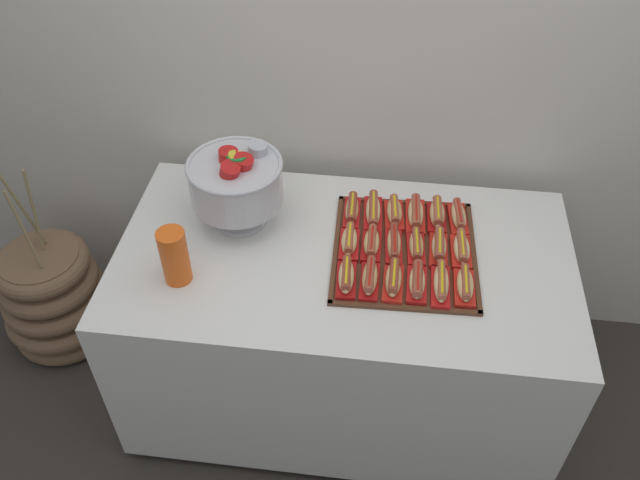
% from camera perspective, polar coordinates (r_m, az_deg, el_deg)
% --- Properties ---
extents(ground_plane, '(10.00, 10.00, 0.00)m').
position_cam_1_polar(ground_plane, '(2.81, 1.71, -12.57)').
color(ground_plane, '#38332D').
extents(back_wall, '(6.00, 0.10, 2.60)m').
position_cam_1_polar(back_wall, '(2.36, 3.82, 17.44)').
color(back_wall, silver).
rests_on(back_wall, ground_plane).
extents(buffet_table, '(1.55, 0.85, 0.78)m').
position_cam_1_polar(buffet_table, '(2.49, 1.91, -7.31)').
color(buffet_table, white).
rests_on(buffet_table, ground_plane).
extents(floor_vase, '(0.46, 0.46, 1.00)m').
position_cam_1_polar(floor_vase, '(3.03, -22.04, -4.59)').
color(floor_vase, brown).
rests_on(floor_vase, ground_plane).
extents(serving_tray, '(0.50, 0.54, 0.01)m').
position_cam_1_polar(serving_tray, '(2.24, 7.34, -1.00)').
color(serving_tray, '#56331E').
rests_on(serving_tray, buffet_table).
extents(hot_dog_0, '(0.07, 0.16, 0.06)m').
position_cam_1_polar(hot_dog_0, '(2.09, 2.30, -3.21)').
color(hot_dog_0, '#B21414').
rests_on(hot_dog_0, serving_tray).
extents(hot_dog_1, '(0.06, 0.16, 0.06)m').
position_cam_1_polar(hot_dog_1, '(2.09, 4.35, -3.32)').
color(hot_dog_1, '#B21414').
rests_on(hot_dog_1, serving_tray).
extents(hot_dog_2, '(0.07, 0.16, 0.06)m').
position_cam_1_polar(hot_dog_2, '(2.09, 6.41, -3.44)').
color(hot_dog_2, red).
rests_on(hot_dog_2, serving_tray).
extents(hot_dog_3, '(0.06, 0.16, 0.06)m').
position_cam_1_polar(hot_dog_3, '(2.10, 8.44, -3.62)').
color(hot_dog_3, red).
rests_on(hot_dog_3, serving_tray).
extents(hot_dog_4, '(0.06, 0.18, 0.06)m').
position_cam_1_polar(hot_dog_4, '(2.11, 10.48, -3.72)').
color(hot_dog_4, red).
rests_on(hot_dog_4, serving_tray).
extents(hot_dog_5, '(0.07, 0.16, 0.06)m').
position_cam_1_polar(hot_dog_5, '(2.12, 12.49, -3.85)').
color(hot_dog_5, red).
rests_on(hot_dog_5, serving_tray).
extents(hot_dog_6, '(0.07, 0.15, 0.06)m').
position_cam_1_polar(hot_dog_6, '(2.21, 2.56, -0.12)').
color(hot_dog_6, red).
rests_on(hot_dog_6, serving_tray).
extents(hot_dog_7, '(0.07, 0.15, 0.06)m').
position_cam_1_polar(hot_dog_7, '(2.21, 4.50, -0.29)').
color(hot_dog_7, '#B21414').
rests_on(hot_dog_7, serving_tray).
extents(hot_dog_8, '(0.07, 0.18, 0.06)m').
position_cam_1_polar(hot_dog_8, '(2.21, 6.44, -0.37)').
color(hot_dog_8, red).
rests_on(hot_dog_8, serving_tray).
extents(hot_dog_9, '(0.07, 0.16, 0.06)m').
position_cam_1_polar(hot_dog_9, '(2.22, 8.37, -0.54)').
color(hot_dog_9, red).
rests_on(hot_dog_9, serving_tray).
extents(hot_dog_10, '(0.06, 0.16, 0.06)m').
position_cam_1_polar(hot_dog_10, '(2.22, 10.30, -0.59)').
color(hot_dog_10, red).
rests_on(hot_dog_10, serving_tray).
extents(hot_dog_11, '(0.07, 0.16, 0.06)m').
position_cam_1_polar(hot_dog_11, '(2.24, 12.20, -0.76)').
color(hot_dog_11, red).
rests_on(hot_dog_11, serving_tray).
extents(hot_dog_12, '(0.06, 0.17, 0.06)m').
position_cam_1_polar(hot_dog_12, '(2.33, 2.80, 2.63)').
color(hot_dog_12, red).
rests_on(hot_dog_12, serving_tray).
extents(hot_dog_13, '(0.07, 0.19, 0.06)m').
position_cam_1_polar(hot_dog_13, '(2.33, 4.64, 2.52)').
color(hot_dog_13, red).
rests_on(hot_dog_13, serving_tray).
extents(hot_dog_14, '(0.08, 0.16, 0.06)m').
position_cam_1_polar(hot_dog_14, '(2.33, 6.48, 2.41)').
color(hot_dog_14, red).
rests_on(hot_dog_14, serving_tray).
extents(hot_dog_15, '(0.07, 0.18, 0.06)m').
position_cam_1_polar(hot_dog_15, '(2.34, 8.31, 2.27)').
color(hot_dog_15, red).
rests_on(hot_dog_15, serving_tray).
extents(hot_dog_16, '(0.07, 0.16, 0.06)m').
position_cam_1_polar(hot_dog_16, '(2.34, 10.14, 2.22)').
color(hot_dog_16, '#B21414').
rests_on(hot_dog_16, serving_tray).
extents(hot_dog_17, '(0.07, 0.17, 0.06)m').
position_cam_1_polar(hot_dog_17, '(2.36, 11.94, 2.02)').
color(hot_dog_17, red).
rests_on(hot_dog_17, serving_tray).
extents(punch_bowl, '(0.33, 0.33, 0.29)m').
position_cam_1_polar(punch_bowl, '(2.25, -7.29, 5.14)').
color(punch_bowl, silver).
rests_on(punch_bowl, buffet_table).
extents(cup_stack, '(0.09, 0.09, 0.20)m').
position_cam_1_polar(cup_stack, '(2.12, -12.54, -1.39)').
color(cup_stack, '#EA5B19').
rests_on(cup_stack, buffet_table).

